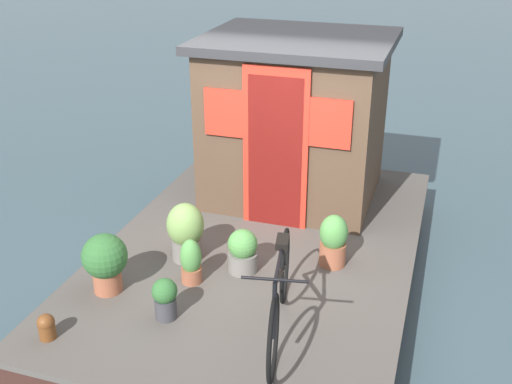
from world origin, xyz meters
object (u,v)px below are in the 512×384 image
object	(u,v)px
houseboat_cabin	(295,118)
potted_plant_fern	(165,298)
potted_plant_sage	(186,231)
potted_plant_lavender	(243,251)
bicycle	(280,295)
potted_plant_rosemary	(105,260)
potted_plant_mint	(191,262)
mooring_bollard	(46,326)
potted_plant_succulent	(333,240)

from	to	relation	value
houseboat_cabin	potted_plant_fern	bearing A→B (deg)	171.56
potted_plant_sage	potted_plant_lavender	world-z (taller)	potted_plant_sage
potted_plant_lavender	potted_plant_sage	bearing A→B (deg)	86.13
houseboat_cabin	bicycle	world-z (taller)	houseboat_cabin
bicycle	potted_plant_lavender	bearing A→B (deg)	36.50
bicycle	potted_plant_rosemary	distance (m)	1.69
houseboat_cabin	potted_plant_fern	xyz separation A→B (m)	(-2.79, 0.41, -0.78)
potted_plant_rosemary	houseboat_cabin	bearing A→B (deg)	-23.28
houseboat_cabin	potted_plant_mint	world-z (taller)	houseboat_cabin
bicycle	potted_plant_fern	xyz separation A→B (m)	(-0.11, 1.00, -0.17)
potted_plant_sage	mooring_bollard	xyz separation A→B (m)	(-1.52, 0.59, -0.20)
potted_plant_fern	mooring_bollard	xyz separation A→B (m)	(-0.56, 0.82, -0.09)
potted_plant_succulent	potted_plant_lavender	bearing A→B (deg)	115.22
potted_plant_fern	potted_plant_rosemary	xyz separation A→B (m)	(0.21, 0.69, 0.12)
potted_plant_sage	potted_plant_fern	world-z (taller)	potted_plant_sage
potted_plant_lavender	potted_plant_rosemary	xyz separation A→B (m)	(-0.71, 1.09, 0.11)
bicycle	mooring_bollard	bearing A→B (deg)	110.13
potted_plant_succulent	potted_plant_mint	world-z (taller)	potted_plant_succulent
potted_plant_succulent	potted_plant_sage	xyz separation A→B (m)	(-0.34, 1.43, 0.05)
potted_plant_mint	mooring_bollard	distance (m)	1.41
bicycle	mooring_bollard	size ratio (longest dim) A/B	7.32
potted_plant_rosemary	potted_plant_fern	bearing A→B (deg)	-106.87
potted_plant_fern	mooring_bollard	world-z (taller)	potted_plant_fern
houseboat_cabin	bicycle	distance (m)	2.81
potted_plant_fern	houseboat_cabin	bearing A→B (deg)	-8.44
bicycle	potted_plant_sage	xyz separation A→B (m)	(0.86, 1.22, -0.06)
bicycle	mooring_bollard	distance (m)	1.95
bicycle	potted_plant_mint	distance (m)	1.13
potted_plant_succulent	potted_plant_mint	xyz separation A→B (m)	(-0.72, 1.22, -0.06)
potted_plant_mint	potted_plant_lavender	bearing A→B (deg)	-50.23
potted_plant_mint	potted_plant_rosemary	bearing A→B (deg)	118.91
houseboat_cabin	potted_plant_fern	distance (m)	2.92
potted_plant_fern	mooring_bollard	distance (m)	0.99
potted_plant_fern	mooring_bollard	size ratio (longest dim) A/B	1.68
potted_plant_succulent	houseboat_cabin	bearing A→B (deg)	28.15
potted_plant_mint	houseboat_cabin	bearing A→B (deg)	-10.92
houseboat_cabin	potted_plant_sage	size ratio (longest dim) A/B	3.49
houseboat_cabin	potted_plant_rosemary	bearing A→B (deg)	156.72
potted_plant_succulent	potted_plant_mint	bearing A→B (deg)	120.55
houseboat_cabin	potted_plant_succulent	distance (m)	1.82
potted_plant_rosemary	mooring_bollard	xyz separation A→B (m)	(-0.77, 0.12, -0.21)
bicycle	potted_plant_succulent	xyz separation A→B (m)	(1.20, -0.21, -0.11)
potted_plant_succulent	potted_plant_rosemary	world-z (taller)	potted_plant_rosemary
bicycle	potted_plant_lavender	world-z (taller)	bicycle
potted_plant_succulent	mooring_bollard	bearing A→B (deg)	132.68
potted_plant_fern	potted_plant_rosemary	bearing A→B (deg)	73.13
bicycle	potted_plant_mint	bearing A→B (deg)	64.34
potted_plant_rosemary	mooring_bollard	distance (m)	0.81
potted_plant_rosemary	mooring_bollard	size ratio (longest dim) A/B	2.53
potted_plant_sage	bicycle	bearing A→B (deg)	-125.11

